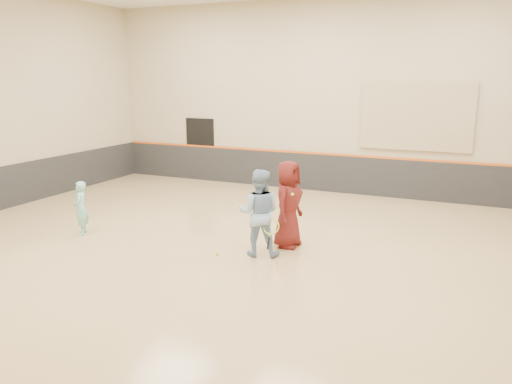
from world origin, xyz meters
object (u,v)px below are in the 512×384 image
at_px(spare_racket, 286,210).
at_px(girl, 81,208).
at_px(instructor, 259,213).
at_px(young_man, 288,204).

bearing_deg(spare_racket, girl, -134.21).
xyz_separation_m(girl, instructor, (4.36, 0.40, 0.27)).
bearing_deg(spare_racket, instructor, -79.02).
bearing_deg(instructor, young_man, -130.40).
height_order(girl, young_man, young_man).
xyz_separation_m(young_man, spare_racket, (-1.02, 2.64, -0.88)).
height_order(instructor, spare_racket, instructor).
height_order(young_man, spare_racket, young_man).
xyz_separation_m(instructor, spare_racket, (-0.66, 3.40, -0.84)).
bearing_deg(young_man, spare_racket, 23.70).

